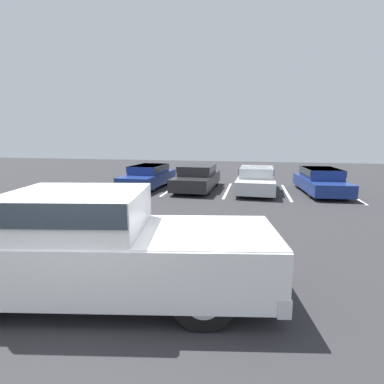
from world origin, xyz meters
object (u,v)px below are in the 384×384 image
(pickup_truck, at_px, (98,246))
(parked_sedan_a, at_px, (149,175))
(parked_sedan_b, at_px, (197,176))
(parked_sedan_c, at_px, (256,179))
(parked_sedan_d, at_px, (321,180))

(pickup_truck, height_order, parked_sedan_a, pickup_truck)
(pickup_truck, relative_size, parked_sedan_b, 1.36)
(parked_sedan_b, bearing_deg, parked_sedan_c, 87.92)
(parked_sedan_b, distance_m, parked_sedan_c, 3.05)
(parked_sedan_a, height_order, parked_sedan_d, parked_sedan_d)
(pickup_truck, xyz_separation_m, parked_sedan_b, (-0.33, 10.97, -0.26))
(parked_sedan_a, xyz_separation_m, parked_sedan_b, (2.75, -0.17, 0.04))
(parked_sedan_a, relative_size, parked_sedan_c, 1.07)
(parked_sedan_a, distance_m, parked_sedan_c, 5.81)
(pickup_truck, height_order, parked_sedan_d, pickup_truck)
(parked_sedan_c, bearing_deg, parked_sedan_b, -91.34)
(pickup_truck, height_order, parked_sedan_c, pickup_truck)
(parked_sedan_a, height_order, parked_sedan_b, parked_sedan_b)
(parked_sedan_b, height_order, parked_sedan_d, parked_sedan_b)
(pickup_truck, bearing_deg, parked_sedan_b, 81.92)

